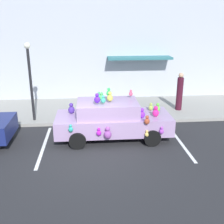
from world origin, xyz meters
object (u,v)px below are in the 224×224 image
Objects in this scene: plush_covered_car at (112,119)px; street_lamp_post at (30,74)px; pedestrian_near_shopfront at (180,92)px; teddy_bear_on_sidewalk at (92,109)px.

street_lamp_post reaches higher than plush_covered_car.
pedestrian_near_shopfront is (7.19, 0.92, -1.26)m from street_lamp_post.
street_lamp_post is 1.82× the size of pedestrian_near_shopfront.
plush_covered_car reaches higher than pedestrian_near_shopfront.
teddy_bear_on_sidewalk is 3.31m from street_lamp_post.
street_lamp_post is (-3.47, 1.96, 1.53)m from plush_covered_car.
teddy_bear_on_sidewalk is at bearing -174.21° from pedestrian_near_shopfront.
street_lamp_post is (-2.69, -0.46, 1.86)m from teddy_bear_on_sidewalk.
teddy_bear_on_sidewalk is 0.37× the size of pedestrian_near_shopfront.
plush_covered_car is at bearing -142.22° from pedestrian_near_shopfront.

